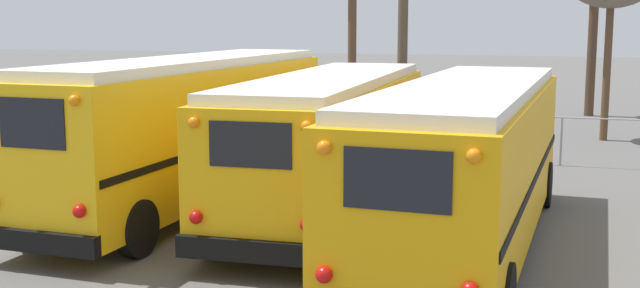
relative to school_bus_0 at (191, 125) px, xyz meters
name	(u,v)px	position (x,y,z in m)	size (l,w,h in m)	color
ground_plane	(315,223)	(3.20, -0.83, -1.82)	(160.00, 160.00, 0.00)	#5B5956
school_bus_0	(191,125)	(0.00, 0.00, 0.00)	(2.79, 10.85, 3.34)	yellow
school_bus_1	(331,137)	(3.20, 0.29, -0.17)	(2.89, 10.42, 2.99)	#EAAA0F
school_bus_2	(468,159)	(6.40, -1.82, -0.14)	(2.92, 10.78, 3.06)	#E5A00C
utility_pole	(403,3)	(2.71, 10.67, 2.91)	(1.80, 0.34, 9.22)	brown
fence_line	(397,126)	(3.20, 7.54, -0.84)	(14.46, 0.06, 1.42)	#939399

